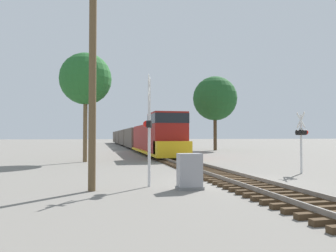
# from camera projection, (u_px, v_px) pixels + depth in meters

# --- Properties ---
(ground_plane) EXTENTS (400.00, 400.00, 0.00)m
(ground_plane) POSITION_uv_depth(u_px,v_px,m) (233.00, 181.00, 15.23)
(ground_plane) COLOR slate
(rail_track_bed) EXTENTS (2.60, 160.00, 0.31)m
(rail_track_bed) POSITION_uv_depth(u_px,v_px,m) (233.00, 178.00, 15.23)
(rail_track_bed) COLOR #42301E
(rail_track_bed) RESTS_ON ground
(freight_train) EXTENTS (3.00, 76.31, 4.21)m
(freight_train) POSITION_uv_depth(u_px,v_px,m) (130.00, 138.00, 62.47)
(freight_train) COLOR maroon
(freight_train) RESTS_ON ground
(crossing_signal_near) EXTENTS (0.50, 1.01, 4.67)m
(crossing_signal_near) POSITION_uv_depth(u_px,v_px,m) (149.00, 125.00, 13.68)
(crossing_signal_near) COLOR silver
(crossing_signal_near) RESTS_ON ground
(crossing_signal_far) EXTENTS (0.41, 1.01, 3.47)m
(crossing_signal_far) POSITION_uv_depth(u_px,v_px,m) (302.00, 135.00, 18.41)
(crossing_signal_far) COLOR silver
(crossing_signal_far) RESTS_ON ground
(relay_cabinet) EXTENTS (1.02, 0.65, 1.42)m
(relay_cabinet) POSITION_uv_depth(u_px,v_px,m) (190.00, 172.00, 12.91)
(relay_cabinet) COLOR slate
(relay_cabinet) RESTS_ON ground
(utility_pole) EXTENTS (1.80, 0.29, 8.64)m
(utility_pole) POSITION_uv_depth(u_px,v_px,m) (93.00, 75.00, 12.65)
(utility_pole) COLOR brown
(utility_pole) RESTS_ON ground
(tree_far_right) EXTENTS (4.21, 4.21, 8.89)m
(tree_far_right) POSITION_uv_depth(u_px,v_px,m) (86.00, 79.00, 26.72)
(tree_far_right) COLOR brown
(tree_far_right) RESTS_ON ground
(tree_mid_background) EXTENTS (6.47, 6.47, 10.86)m
(tree_mid_background) POSITION_uv_depth(u_px,v_px,m) (215.00, 99.00, 48.06)
(tree_mid_background) COLOR #473521
(tree_mid_background) RESTS_ON ground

